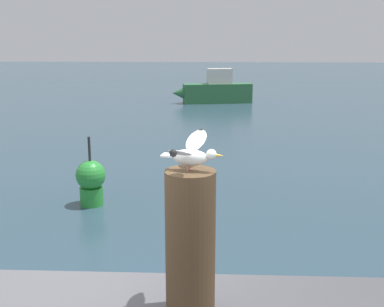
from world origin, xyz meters
name	(u,v)px	position (x,y,z in m)	size (l,w,h in m)	color
mooring_post	(190,244)	(0.98, -0.54, 1.83)	(0.32, 0.32, 0.97)	#4C3823
seagull	(191,153)	(0.98, -0.54, 2.43)	(0.39, 0.66, 0.21)	#C66760
boat_green	(214,91)	(1.10, 20.27, 0.59)	(3.92, 1.48, 1.65)	#2D6B3D
channel_buoy	(91,181)	(-1.18, 5.33, 0.48)	(0.56, 0.56, 1.33)	green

